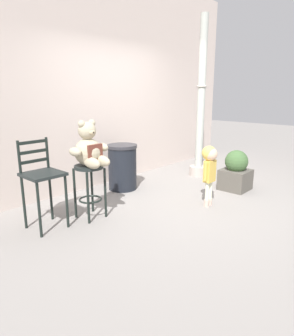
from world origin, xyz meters
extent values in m
plane|color=gray|center=(0.00, 0.00, 0.00)|extent=(24.00, 24.00, 0.00)
cube|color=beige|center=(0.00, 1.79, 1.83)|extent=(6.95, 0.30, 3.66)
cylinder|color=black|center=(-1.30, 0.59, 0.68)|extent=(0.37, 0.37, 0.04)
cylinder|color=black|center=(-1.44, 0.45, 0.33)|extent=(0.03, 0.03, 0.66)
cylinder|color=black|center=(-1.16, 0.45, 0.33)|extent=(0.03, 0.03, 0.66)
cylinder|color=black|center=(-1.44, 0.73, 0.33)|extent=(0.03, 0.03, 0.66)
cylinder|color=black|center=(-1.16, 0.73, 0.33)|extent=(0.03, 0.03, 0.66)
torus|color=black|center=(-1.30, 0.59, 0.25)|extent=(0.30, 0.30, 0.02)
sphere|color=tan|center=(-1.30, 0.59, 0.87)|extent=(0.34, 0.34, 0.34)
cube|color=brown|center=(-1.30, 0.45, 0.88)|extent=(0.21, 0.03, 0.21)
sphere|color=tan|center=(-1.30, 0.59, 1.14)|extent=(0.22, 0.22, 0.22)
ellipsoid|color=tan|center=(-1.30, 0.49, 1.13)|extent=(0.09, 0.07, 0.07)
sphere|color=black|center=(-1.30, 0.47, 1.13)|extent=(0.03, 0.03, 0.03)
sphere|color=tan|center=(-1.38, 0.59, 1.23)|extent=(0.09, 0.09, 0.09)
sphere|color=tan|center=(-1.22, 0.59, 1.23)|extent=(0.09, 0.09, 0.09)
ellipsoid|color=tan|center=(-1.51, 0.56, 0.91)|extent=(0.12, 0.19, 0.11)
ellipsoid|color=tan|center=(-1.09, 0.56, 0.91)|extent=(0.12, 0.19, 0.11)
ellipsoid|color=tan|center=(-1.38, 0.43, 0.77)|extent=(0.12, 0.29, 0.14)
ellipsoid|color=tan|center=(-1.22, 0.43, 0.77)|extent=(0.12, 0.29, 0.14)
cylinder|color=#C8AC9A|center=(0.05, -0.34, 0.05)|extent=(0.07, 0.07, 0.10)
cylinder|color=beige|center=(0.05, -0.34, 0.23)|extent=(0.06, 0.06, 0.26)
cylinder|color=#C8AC9A|center=(0.14, -0.34, 0.05)|extent=(0.07, 0.07, 0.10)
cylinder|color=beige|center=(0.14, -0.34, 0.23)|extent=(0.06, 0.06, 0.26)
cube|color=gold|center=(0.09, -0.34, 0.52)|extent=(0.18, 0.10, 0.31)
cylinder|color=gold|center=(-0.02, -0.34, 0.53)|extent=(0.04, 0.04, 0.26)
cylinder|color=gold|center=(0.21, -0.34, 0.53)|extent=(0.04, 0.04, 0.26)
sphere|color=#D8B293|center=(0.09, -0.34, 0.76)|extent=(0.19, 0.19, 0.19)
sphere|color=#DAB752|center=(0.09, -0.31, 0.77)|extent=(0.20, 0.20, 0.20)
cylinder|color=black|center=(-0.19, 1.15, 0.35)|extent=(0.47, 0.47, 0.71)
cylinder|color=#2D2D33|center=(-0.19, 1.15, 0.73)|extent=(0.50, 0.50, 0.05)
cylinder|color=#B0A298|center=(1.40, 0.68, 0.09)|extent=(0.34, 0.34, 0.18)
cylinder|color=#AAAFA6|center=(1.40, 0.68, 1.56)|extent=(0.14, 0.14, 2.76)
torus|color=#ADA89E|center=(1.40, 0.68, 1.70)|extent=(0.19, 0.19, 0.04)
cube|color=black|center=(-1.85, 0.73, 0.67)|extent=(0.42, 0.42, 0.03)
cylinder|color=black|center=(-2.03, 0.55, 0.33)|extent=(0.03, 0.03, 0.65)
cylinder|color=black|center=(-1.68, 0.55, 0.33)|extent=(0.03, 0.03, 0.65)
cylinder|color=black|center=(-2.03, 0.91, 0.33)|extent=(0.03, 0.03, 0.65)
cylinder|color=black|center=(-1.68, 0.91, 0.33)|extent=(0.03, 0.03, 0.65)
cylinder|color=black|center=(-2.03, 0.91, 0.88)|extent=(0.03, 0.03, 0.38)
cylinder|color=black|center=(-1.68, 0.91, 0.88)|extent=(0.03, 0.03, 0.38)
cube|color=black|center=(-1.85, 0.91, 0.80)|extent=(0.36, 0.02, 0.04)
cube|color=black|center=(-1.85, 0.91, 0.92)|extent=(0.36, 0.02, 0.04)
cube|color=black|center=(-1.85, 0.91, 1.03)|extent=(0.36, 0.02, 0.04)
cube|color=#534F47|center=(1.05, -0.28, 0.17)|extent=(0.44, 0.44, 0.34)
sphere|color=#3D5D33|center=(1.05, -0.28, 0.48)|extent=(0.38, 0.38, 0.38)
camera|label=1|loc=(-3.58, -2.46, 1.61)|focal=32.57mm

